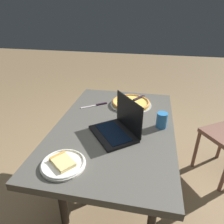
# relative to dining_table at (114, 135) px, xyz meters

# --- Properties ---
(ground_plane) EXTENTS (12.00, 12.00, 0.00)m
(ground_plane) POSITION_rel_dining_table_xyz_m (0.00, 0.00, -0.66)
(ground_plane) COLOR #907451
(dining_table) EXTENTS (1.29, 0.85, 0.74)m
(dining_table) POSITION_rel_dining_table_xyz_m (0.00, 0.00, 0.00)
(dining_table) COLOR #4C4A43
(dining_table) RESTS_ON ground_plane
(laptop) EXTENTS (0.39, 0.38, 0.25)m
(laptop) POSITION_rel_dining_table_xyz_m (0.10, 0.05, 0.14)
(laptop) COLOR black
(laptop) RESTS_ON dining_table
(pizza_plate) EXTENTS (0.24, 0.24, 0.04)m
(pizza_plate) POSITION_rel_dining_table_xyz_m (0.47, -0.20, 0.10)
(pizza_plate) COLOR white
(pizza_plate) RESTS_ON dining_table
(pizza_tray) EXTENTS (0.36, 0.36, 0.04)m
(pizza_tray) POSITION_rel_dining_table_xyz_m (-0.36, 0.08, 0.10)
(pizza_tray) COLOR #989B99
(pizza_tray) RESTS_ON dining_table
(table_knife) EXTENTS (0.15, 0.21, 0.01)m
(table_knife) POSITION_rel_dining_table_xyz_m (-0.29, -0.21, 0.09)
(table_knife) COLOR beige
(table_knife) RESTS_ON dining_table
(drink_cup) EXTENTS (0.08, 0.08, 0.11)m
(drink_cup) POSITION_rel_dining_table_xyz_m (-0.04, 0.33, 0.14)
(drink_cup) COLOR teal
(drink_cup) RESTS_ON dining_table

